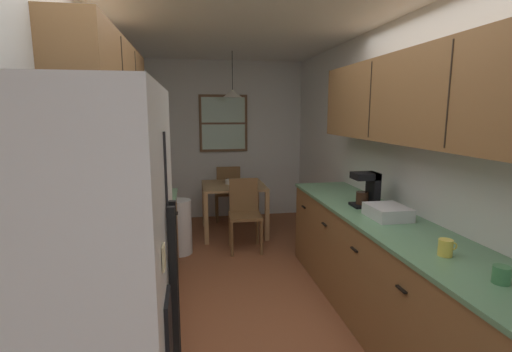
{
  "coord_description": "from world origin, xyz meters",
  "views": [
    {
      "loc": [
        -0.51,
        -2.5,
        1.74
      ],
      "look_at": [
        0.12,
        1.17,
        1.1
      ],
      "focal_mm": 26.08,
      "sensor_mm": 36.0,
      "label": 1
    }
  ],
  "objects_px": {
    "dining_table": "(234,192)",
    "dining_chair_far": "(228,191)",
    "stove_range": "(108,349)",
    "trash_bin": "(179,227)",
    "dining_chair_near": "(245,211)",
    "dish_rack": "(387,212)",
    "mug_spare": "(502,275)",
    "microwave_over_range": "(67,126)",
    "storage_canister": "(116,231)",
    "coffee_maker": "(368,189)",
    "mug_by_coffeemaker": "(446,248)",
    "table_serving_bowl": "(232,182)"
  },
  "relations": [
    {
      "from": "storage_canister",
      "to": "dish_rack",
      "type": "relative_size",
      "value": 0.62
    },
    {
      "from": "trash_bin",
      "to": "coffee_maker",
      "type": "xyz_separation_m",
      "value": [
        1.73,
        -1.46,
        0.72
      ]
    },
    {
      "from": "microwave_over_range",
      "to": "dining_chair_far",
      "type": "distance_m",
      "value": 4.2
    },
    {
      "from": "mug_by_coffeemaker",
      "to": "mug_spare",
      "type": "distance_m",
      "value": 0.37
    },
    {
      "from": "dining_chair_near",
      "to": "dining_chair_far",
      "type": "xyz_separation_m",
      "value": [
        -0.09,
        1.26,
        0.0
      ]
    },
    {
      "from": "stove_range",
      "to": "mug_spare",
      "type": "relative_size",
      "value": 9.09
    },
    {
      "from": "microwave_over_range",
      "to": "coffee_maker",
      "type": "relative_size",
      "value": 2.02
    },
    {
      "from": "microwave_over_range",
      "to": "trash_bin",
      "type": "bearing_deg",
      "value": 80.98
    },
    {
      "from": "trash_bin",
      "to": "mug_spare",
      "type": "distance_m",
      "value": 3.5
    },
    {
      "from": "microwave_over_range",
      "to": "dining_table",
      "type": "height_order",
      "value": "microwave_over_range"
    },
    {
      "from": "dining_table",
      "to": "dish_rack",
      "type": "xyz_separation_m",
      "value": [
        0.96,
        -2.51,
        0.34
      ]
    },
    {
      "from": "stove_range",
      "to": "microwave_over_range",
      "type": "bearing_deg",
      "value": 179.97
    },
    {
      "from": "dining_chair_far",
      "to": "mug_by_coffeemaker",
      "type": "xyz_separation_m",
      "value": [
        0.91,
        -3.93,
        0.45
      ]
    },
    {
      "from": "microwave_over_range",
      "to": "dish_rack",
      "type": "height_order",
      "value": "microwave_over_range"
    },
    {
      "from": "dining_chair_near",
      "to": "mug_by_coffeemaker",
      "type": "xyz_separation_m",
      "value": [
        0.82,
        -2.67,
        0.45
      ]
    },
    {
      "from": "dining_chair_far",
      "to": "trash_bin",
      "type": "xyz_separation_m",
      "value": [
        -0.74,
        -1.29,
        -0.16
      ]
    },
    {
      "from": "dining_table",
      "to": "dining_chair_far",
      "type": "relative_size",
      "value": 0.97
    },
    {
      "from": "dining_table",
      "to": "dining_chair_near",
      "type": "distance_m",
      "value": 0.64
    },
    {
      "from": "trash_bin",
      "to": "dish_rack",
      "type": "bearing_deg",
      "value": -47.14
    },
    {
      "from": "dining_chair_far",
      "to": "mug_spare",
      "type": "xyz_separation_m",
      "value": [
        0.95,
        -4.3,
        0.44
      ]
    },
    {
      "from": "trash_bin",
      "to": "mug_by_coffeemaker",
      "type": "bearing_deg",
      "value": -58.06
    },
    {
      "from": "dish_rack",
      "to": "microwave_over_range",
      "type": "bearing_deg",
      "value": -161.24
    },
    {
      "from": "dining_chair_far",
      "to": "storage_canister",
      "type": "relative_size",
      "value": 4.27
    },
    {
      "from": "dining_chair_near",
      "to": "dish_rack",
      "type": "bearing_deg",
      "value": -64.64
    },
    {
      "from": "microwave_over_range",
      "to": "coffee_maker",
      "type": "xyz_separation_m",
      "value": [
        2.14,
        1.1,
        -0.61
      ]
    },
    {
      "from": "microwave_over_range",
      "to": "dining_table",
      "type": "bearing_deg",
      "value": 70.23
    },
    {
      "from": "mug_by_coffeemaker",
      "to": "mug_spare",
      "type": "xyz_separation_m",
      "value": [
        0.04,
        -0.37,
        -0.01
      ]
    },
    {
      "from": "dining_chair_near",
      "to": "dining_chair_far",
      "type": "distance_m",
      "value": 1.26
    },
    {
      "from": "stove_range",
      "to": "trash_bin",
      "type": "bearing_deg",
      "value": 83.46
    },
    {
      "from": "storage_canister",
      "to": "trash_bin",
      "type": "bearing_deg",
      "value": 82.07
    },
    {
      "from": "dish_rack",
      "to": "table_serving_bowl",
      "type": "height_order",
      "value": "dish_rack"
    },
    {
      "from": "stove_range",
      "to": "trash_bin",
      "type": "height_order",
      "value": "stove_range"
    },
    {
      "from": "stove_range",
      "to": "mug_by_coffeemaker",
      "type": "distance_m",
      "value": 2.0
    },
    {
      "from": "storage_canister",
      "to": "mug_spare",
      "type": "bearing_deg",
      "value": -23.33
    },
    {
      "from": "trash_bin",
      "to": "dining_chair_near",
      "type": "bearing_deg",
      "value": 2.36
    },
    {
      "from": "mug_spare",
      "to": "table_serving_bowl",
      "type": "xyz_separation_m",
      "value": [
        -0.95,
        3.73,
        -0.19
      ]
    },
    {
      "from": "coffee_maker",
      "to": "stove_range",
      "type": "bearing_deg",
      "value": -151.39
    },
    {
      "from": "dining_chair_near",
      "to": "mug_spare",
      "type": "height_order",
      "value": "mug_spare"
    },
    {
      "from": "dining_chair_far",
      "to": "mug_by_coffeemaker",
      "type": "distance_m",
      "value": 4.06
    },
    {
      "from": "dining_table",
      "to": "mug_spare",
      "type": "bearing_deg",
      "value": -75.82
    },
    {
      "from": "dining_chair_far",
      "to": "mug_spare",
      "type": "height_order",
      "value": "mug_spare"
    },
    {
      "from": "microwave_over_range",
      "to": "mug_by_coffeemaker",
      "type": "bearing_deg",
      "value": -1.97
    },
    {
      "from": "dining_chair_near",
      "to": "storage_canister",
      "type": "relative_size",
      "value": 4.27
    },
    {
      "from": "stove_range",
      "to": "dish_rack",
      "type": "xyz_separation_m",
      "value": [
        2.01,
        0.72,
        0.48
      ]
    },
    {
      "from": "dining_chair_far",
      "to": "coffee_maker",
      "type": "xyz_separation_m",
      "value": [
        0.99,
        -2.76,
        0.56
      ]
    },
    {
      "from": "dish_rack",
      "to": "coffee_maker",
      "type": "bearing_deg",
      "value": 87.73
    },
    {
      "from": "microwave_over_range",
      "to": "storage_canister",
      "type": "bearing_deg",
      "value": 75.41
    },
    {
      "from": "coffee_maker",
      "to": "table_serving_bowl",
      "type": "bearing_deg",
      "value": 114.46
    },
    {
      "from": "dining_chair_near",
      "to": "table_serving_bowl",
      "type": "distance_m",
      "value": 0.73
    },
    {
      "from": "dining_chair_far",
      "to": "mug_by_coffeemaker",
      "type": "height_order",
      "value": "mug_by_coffeemaker"
    }
  ]
}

